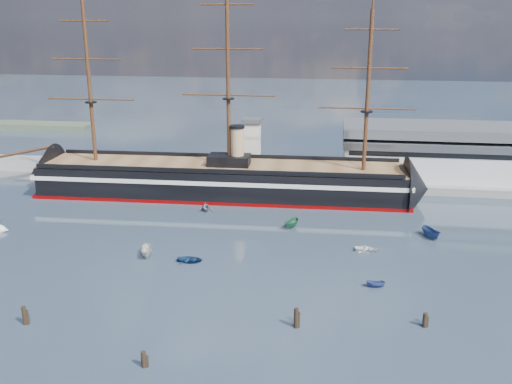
# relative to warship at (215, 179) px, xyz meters

# --- Properties ---
(ground) EXTENTS (600.00, 600.00, 0.00)m
(ground) POSITION_rel_warship_xyz_m (4.40, -20.00, -4.04)
(ground) COLOR #2B3642
(ground) RESTS_ON ground
(quay) EXTENTS (180.00, 18.00, 2.00)m
(quay) POSITION_rel_warship_xyz_m (14.40, 16.00, -4.04)
(quay) COLOR slate
(quay) RESTS_ON ground
(warehouse) EXTENTS (63.00, 21.00, 11.60)m
(warehouse) POSITION_rel_warship_xyz_m (62.40, 20.00, 3.95)
(warehouse) COLOR #B7BABC
(warehouse) RESTS_ON ground
(quay_tower) EXTENTS (5.00, 5.00, 15.00)m
(quay_tower) POSITION_rel_warship_xyz_m (7.40, 13.00, 5.72)
(quay_tower) COLOR silver
(quay_tower) RESTS_ON ground
(warship) EXTENTS (113.09, 18.69, 53.94)m
(warship) POSITION_rel_warship_xyz_m (0.00, 0.00, 0.00)
(warship) COLOR black
(warship) RESTS_ON ground
(motorboat_a) EXTENTS (6.24, 3.87, 2.34)m
(motorboat_a) POSITION_rel_warship_xyz_m (-4.30, -38.86, -4.04)
(motorboat_a) COLOR beige
(motorboat_a) RESTS_ON ground
(motorboat_b) EXTENTS (1.18, 2.92, 1.36)m
(motorboat_b) POSITION_rel_warship_xyz_m (4.11, -40.06, -4.04)
(motorboat_b) COLOR navy
(motorboat_b) RESTS_ON ground
(motorboat_c) EXTENTS (5.86, 4.08, 2.21)m
(motorboat_c) POSITION_rel_warship_xyz_m (20.68, -20.36, -4.04)
(motorboat_c) COLOR #1E5F3D
(motorboat_c) RESTS_ON ground
(motorboat_d) EXTENTS (6.69, 4.47, 2.26)m
(motorboat_d) POSITION_rel_warship_xyz_m (0.49, -12.05, -4.04)
(motorboat_d) COLOR slate
(motorboat_d) RESTS_ON ground
(motorboat_e) EXTENTS (1.13, 2.78, 1.29)m
(motorboat_e) POSITION_rel_warship_xyz_m (35.68, -30.52, -4.04)
(motorboat_e) COLOR white
(motorboat_e) RESTS_ON ground
(motorboat_f) EXTENTS (6.53, 4.77, 2.47)m
(motorboat_f) POSITION_rel_warship_xyz_m (48.60, -21.83, -4.04)
(motorboat_f) COLOR navy
(motorboat_f) RESTS_ON ground
(motorboat_g) EXTENTS (1.75, 3.77, 1.46)m
(motorboat_g) POSITION_rel_warship_xyz_m (36.50, -45.59, -4.04)
(motorboat_g) COLOR #314483
(motorboat_g) RESTS_ON ground
(piling_near_left) EXTENTS (0.64, 0.64, 3.53)m
(piling_near_left) POSITION_rel_warship_xyz_m (-13.71, -64.55, -4.04)
(piling_near_left) COLOR black
(piling_near_left) RESTS_ON ground
(piling_near_mid) EXTENTS (0.64, 0.64, 2.92)m
(piling_near_mid) POSITION_rel_warship_xyz_m (6.53, -72.14, -4.04)
(piling_near_mid) COLOR black
(piling_near_mid) RESTS_ON ground
(piling_near_right) EXTENTS (0.64, 0.64, 3.73)m
(piling_near_right) POSITION_rel_warship_xyz_m (24.67, -59.86, -4.04)
(piling_near_right) COLOR black
(piling_near_right) RESTS_ON ground
(piling_far_right) EXTENTS (0.64, 0.64, 2.89)m
(piling_far_right) POSITION_rel_warship_xyz_m (42.69, -57.11, -4.04)
(piling_far_right) COLOR black
(piling_far_right) RESTS_ON ground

